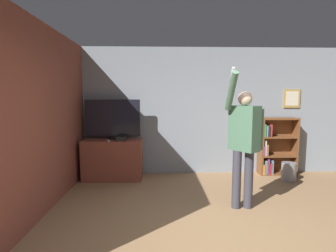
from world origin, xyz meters
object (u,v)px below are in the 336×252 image
Objects in this scene: waste_bin at (289,172)px; person at (244,139)px; bookshelf at (274,147)px; game_console at (121,138)px; television at (113,119)px.

person is at bearing -136.97° from waste_bin.
waste_bin is (1.32, 1.24, -0.87)m from person.
game_console is at bearing -173.93° from bookshelf.
television is at bearing -161.00° from person.
person is 5.63× the size of waste_bin.
television is 0.91× the size of bookshelf.
television reaches higher than game_console.
waste_bin is at bearing 97.56° from person.
television is 2.68m from person.
person reaches higher than bookshelf.
person reaches higher than game_console.
game_console is 3.38m from waste_bin.
person is at bearing -35.53° from television.
bookshelf is 3.33× the size of waste_bin.
bookshelf reaches higher than game_console.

